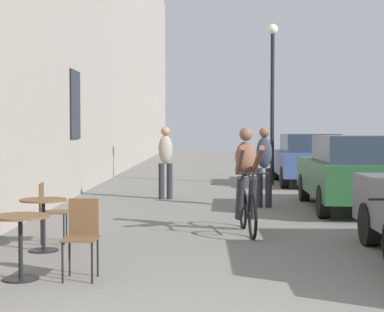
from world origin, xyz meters
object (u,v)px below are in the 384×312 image
pedestrian_near (264,162)px  parked_car_second (354,171)px  cyclist_on_bicycle (247,183)px  street_lamp (272,83)px  cafe_table_mid (43,213)px  cafe_chair_mid_toward_street (49,208)px  parked_car_third (307,158)px  cafe_chair_near_toward_street (82,233)px  cafe_table_near (20,233)px  pedestrian_mid (165,158)px

pedestrian_near → parked_car_second: 1.88m
cyclist_on_bicycle → street_lamp: street_lamp is taller
cafe_table_mid → cyclist_on_bicycle: cyclist_on_bicycle is taller
cafe_chair_mid_toward_street → street_lamp: size_ratio=0.18×
cafe_table_mid → parked_car_third: (5.40, 10.67, 0.29)m
cyclist_on_bicycle → pedestrian_near: 3.30m
cafe_chair_near_toward_street → pedestrian_near: bearing=67.5°
cafe_table_near → parked_car_second: bearing=50.1°
cafe_table_mid → parked_car_second: (5.35, 4.56, 0.29)m
cafe_chair_near_toward_street → parked_car_third: size_ratio=0.20×
street_lamp → parked_car_third: size_ratio=1.11×
cafe_chair_mid_toward_street → pedestrian_mid: 6.08m
parked_car_third → cyclist_on_bicycle: bearing=-105.5°
cafe_table_near → pedestrian_mid: size_ratio=0.41×
street_lamp → parked_car_third: bearing=5.2°
pedestrian_mid → parked_car_third: bearing=45.3°
cafe_table_near → street_lamp: (4.14, 12.20, 2.59)m
cafe_chair_near_toward_street → street_lamp: 12.87m
cafe_chair_near_toward_street → pedestrian_near: pedestrian_near is taller
cafe_chair_near_toward_street → cafe_chair_mid_toward_street: size_ratio=1.00×
cyclist_on_bicycle → parked_car_second: (2.44, 2.90, -0.00)m
cafe_table_near → pedestrian_near: size_ratio=0.42×
cafe_table_mid → cafe_chair_mid_toward_street: 0.60m
cafe_chair_mid_toward_street → pedestrian_mid: pedestrian_mid is taller
cafe_table_mid → parked_car_third: parked_car_third is taller
pedestrian_mid → parked_car_second: pedestrian_mid is taller
cyclist_on_bicycle → cafe_table_mid: bearing=-150.3°
parked_car_second → cafe_chair_mid_toward_street: bearing=-143.8°
street_lamp → cafe_table_near: bearing=-108.7°
pedestrian_near → parked_car_third: 6.07m
cafe_table_mid → pedestrian_near: 6.04m
cyclist_on_bicycle → pedestrian_near: size_ratio=1.02×
cyclist_on_bicycle → pedestrian_near: pedestrian_near is taller
cafe_table_near → cafe_table_mid: 1.64m
cafe_chair_near_toward_street → cyclist_on_bicycle: 3.84m
cyclist_on_bicycle → street_lamp: bearing=81.1°
cafe_chair_near_toward_street → pedestrian_mid: bearing=86.8°
cafe_table_mid → cyclist_on_bicycle: (2.91, 1.66, 0.29)m
pedestrian_mid → cafe_chair_near_toward_street: bearing=-93.2°
cafe_table_mid → parked_car_second: 7.04m
pedestrian_mid → parked_car_second: size_ratio=0.39×
cafe_table_near → street_lamp: bearing=71.3°
pedestrian_near → parked_car_second: pedestrian_near is taller
cafe_chair_near_toward_street → cafe_table_mid: (-0.84, 1.56, 0.00)m
cafe_chair_near_toward_street → parked_car_third: parked_car_third is taller
cafe_table_mid → pedestrian_mid: bearing=78.8°
pedestrian_mid → street_lamp: bearing=53.4°
cafe_table_near → cyclist_on_bicycle: cyclist_on_bicycle is taller
parked_car_third → pedestrian_near: bearing=-108.1°
pedestrian_near → pedestrian_mid: pedestrian_mid is taller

